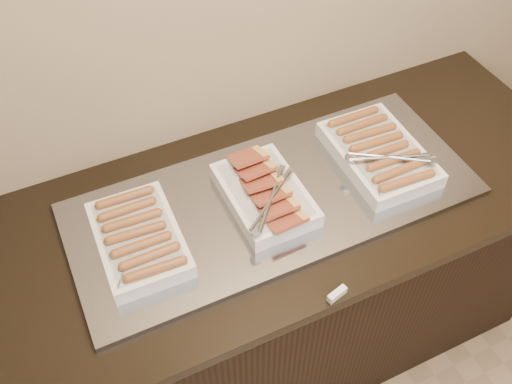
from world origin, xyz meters
The scene contains 6 objects.
counter centered at (0.00, 2.13, 0.45)m, with size 2.06×0.76×0.90m.
warming_tray centered at (0.03, 2.13, 0.91)m, with size 1.20×0.50×0.02m, color #9497A2.
dish_left centered at (-0.38, 2.13, 0.95)m, with size 0.22×0.33×0.07m.
dish_center centered at (-0.01, 2.12, 0.95)m, with size 0.24×0.34×0.09m.
dish_right centered at (0.38, 2.13, 0.95)m, with size 0.27×0.37×0.08m.
label_holder centered at (0.03, 1.77, 0.91)m, with size 0.06×0.02×0.02m, color silver.
Camera 1 is at (-0.49, 1.16, 2.19)m, focal length 40.00 mm.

